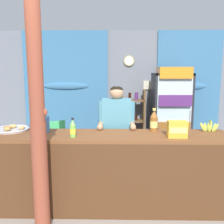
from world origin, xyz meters
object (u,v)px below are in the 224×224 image
soda_bottle_iced_tea (154,122)px  snack_box_biscuit (41,125)px  snack_box_choco_powder (177,129)px  banana_bunch (209,127)px  plastic_lawn_chair (57,143)px  soda_bottle_lime_soda (73,129)px  pastry_tray (12,129)px  shopkeeper (117,126)px  timber_post (38,127)px  drink_fridge (171,111)px  bottle_shelf_rack (133,123)px  stall_counter (114,167)px

soda_bottle_iced_tea → snack_box_biscuit: soda_bottle_iced_tea is taller
snack_box_choco_powder → banana_bunch: size_ratio=0.83×
plastic_lawn_chair → snack_box_choco_powder: 2.32m
snack_box_choco_powder → soda_bottle_lime_soda: bearing=-179.9°
soda_bottle_lime_soda → pastry_tray: (-0.87, 0.32, -0.08)m
plastic_lawn_chair → shopkeeper: bearing=-35.6°
snack_box_biscuit → pastry_tray: 0.44m
banana_bunch → shopkeeper: bearing=164.8°
timber_post → snack_box_biscuit: 0.59m
drink_fridge → snack_box_choco_powder: bearing=-99.9°
bottle_shelf_rack → snack_box_choco_powder: bottle_shelf_rack is taller
shopkeeper → banana_bunch: 1.24m
bottle_shelf_rack → snack_box_choco_powder: bearing=-79.4°
bottle_shelf_rack → snack_box_choco_powder: 2.16m
stall_counter → timber_post: (-0.79, -0.35, 0.57)m
drink_fridge → stall_counter: bearing=-120.6°
pastry_tray → soda_bottle_iced_tea: bearing=-0.4°
drink_fridge → pastry_tray: bearing=-148.1°
soda_bottle_iced_tea → snack_box_biscuit: (-1.45, -0.08, -0.03)m
snack_box_biscuit → snack_box_choco_powder: size_ratio=0.89×
drink_fridge → banana_bunch: (0.16, -1.53, 0.04)m
timber_post → drink_fridge: timber_post is taller
bottle_shelf_rack → pastry_tray: bottle_shelf_rack is taller
drink_fridge → bottle_shelf_rack: size_ratio=1.33×
shopkeeper → snack_box_biscuit: bearing=-157.7°
stall_counter → drink_fridge: drink_fridge is taller
banana_bunch → soda_bottle_lime_soda: bearing=-170.2°
pastry_tray → banana_bunch: size_ratio=1.66×
shopkeeper → banana_bunch: (1.20, -0.33, 0.06)m
stall_counter → drink_fridge: 2.14m
soda_bottle_lime_soda → snack_box_choco_powder: size_ratio=1.04×
stall_counter → snack_box_biscuit: (-0.93, 0.21, 0.48)m
bottle_shelf_rack → soda_bottle_iced_tea: bearing=-84.9°
shopkeeper → snack_box_biscuit: size_ratio=7.71×
stall_counter → timber_post: timber_post is taller
plastic_lawn_chair → pastry_tray: bearing=-107.5°
shopkeeper → banana_bunch: size_ratio=5.70×
timber_post → soda_bottle_lime_soda: (0.31, 0.33, -0.10)m
plastic_lawn_chair → soda_bottle_iced_tea: (1.54, -1.07, 0.61)m
bottle_shelf_rack → snack_box_choco_powder: (0.39, -2.09, 0.36)m
bottle_shelf_rack → soda_bottle_iced_tea: (0.16, -1.79, 0.39)m
timber_post → snack_box_choco_powder: size_ratio=10.85×
pastry_tray → shopkeeper: bearing=12.4°
banana_bunch → pastry_tray: bearing=179.6°
snack_box_biscuit → banana_bunch: bearing=1.9°
timber_post → bottle_shelf_rack: timber_post is taller
pastry_tray → plastic_lawn_chair: bearing=72.5°
bottle_shelf_rack → snack_box_biscuit: 2.30m
timber_post → plastic_lawn_chair: bearing=97.6°
timber_post → pastry_tray: timber_post is taller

